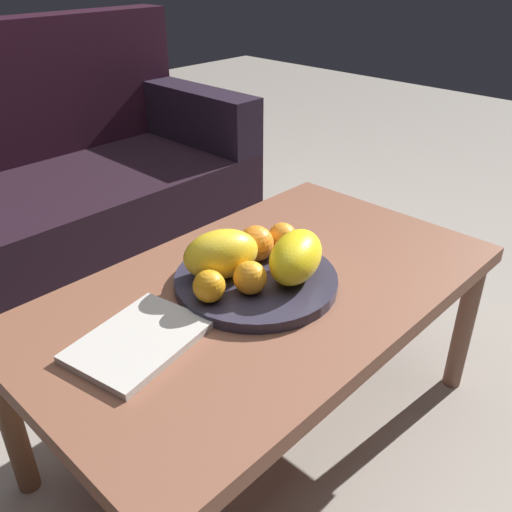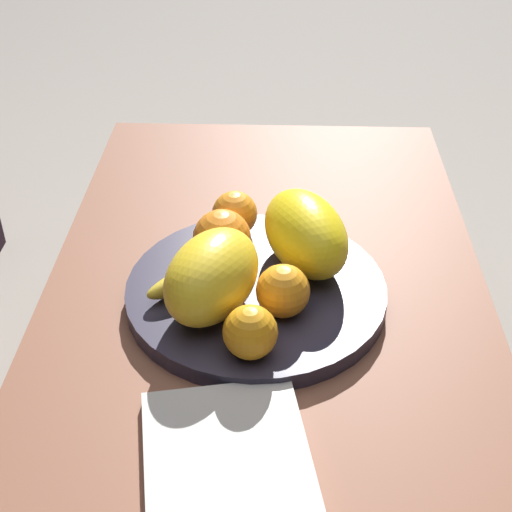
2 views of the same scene
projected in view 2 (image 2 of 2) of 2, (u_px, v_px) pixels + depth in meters
ground_plane at (264, 490)px, 1.30m from camera, size 8.00×8.00×0.00m
coffee_table at (266, 320)px, 1.07m from camera, size 1.10×0.64×0.45m
fruit_bowl at (256, 292)px, 1.02m from camera, size 0.36×0.36×0.03m
melon_large_front at (212, 276)px, 0.94m from camera, size 0.20×0.16×0.11m
melon_smaller_beside at (306, 233)px, 1.03m from camera, size 0.20×0.16×0.11m
orange_front at (222, 238)px, 1.03m from camera, size 0.08×0.08×0.08m
orange_left at (235, 214)px, 1.10m from camera, size 0.07×0.07×0.07m
orange_right at (250, 332)px, 0.89m from camera, size 0.07×0.07×0.07m
orange_back at (283, 291)px, 0.95m from camera, size 0.07×0.07×0.07m
banana_bunch at (204, 273)px, 0.99m from camera, size 0.17×0.14×0.06m
magazine at (230, 474)px, 0.78m from camera, size 0.28×0.22×0.02m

